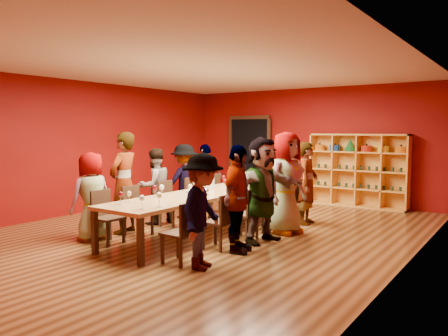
{
  "coord_description": "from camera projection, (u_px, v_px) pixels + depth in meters",
  "views": [
    {
      "loc": [
        4.85,
        -6.36,
        1.89
      ],
      "look_at": [
        -0.04,
        0.6,
        1.15
      ],
      "focal_mm": 35.0,
      "sensor_mm": 36.0,
      "label": 1
    }
  ],
  "objects": [
    {
      "name": "room_shell",
      "position": [
        207.0,
        151.0,
        8.0
      ],
      "size": [
        7.1,
        9.1,
        3.04
      ],
      "color": "#523115",
      "rests_on": "ground"
    },
    {
      "name": "tasting_table",
      "position": [
        207.0,
        195.0,
        8.07
      ],
      "size": [
        1.1,
        4.5,
        0.75
      ],
      "color": "#AE8348",
      "rests_on": "ground"
    },
    {
      "name": "doorway",
      "position": [
        250.0,
        157.0,
        12.68
      ],
      "size": [
        1.4,
        0.17,
        2.3
      ],
      "color": "black",
      "rests_on": "ground"
    },
    {
      "name": "shelving_unit",
      "position": [
        358.0,
        167.0,
        10.76
      ],
      "size": [
        2.4,
        0.4,
        1.8
      ],
      "color": "gold",
      "rests_on": "ground"
    },
    {
      "name": "chair_person_left_0",
      "position": [
        105.0,
        214.0,
        7.29
      ],
      "size": [
        0.42,
        0.42,
        0.89
      ],
      "color": "black",
      "rests_on": "ground"
    },
    {
      "name": "person_left_0",
      "position": [
        92.0,
        196.0,
        7.46
      ],
      "size": [
        0.49,
        0.79,
        1.52
      ],
      "primitive_type": "imported",
      "rotation": [
        0.0,
        0.0,
        -1.69
      ],
      "color": "#5E85C3",
      "rests_on": "ground"
    },
    {
      "name": "chair_person_left_1",
      "position": [
        135.0,
        208.0,
        7.84
      ],
      "size": [
        0.42,
        0.42,
        0.89
      ],
      "color": "black",
      "rests_on": "ground"
    },
    {
      "name": "person_left_1",
      "position": [
        124.0,
        183.0,
        7.96
      ],
      "size": [
        0.62,
        0.76,
        1.86
      ],
      "primitive_type": "imported",
      "rotation": [
        0.0,
        0.0,
        -1.37
      ],
      "color": "silver",
      "rests_on": "ground"
    },
    {
      "name": "chair_person_left_2",
      "position": [
        169.0,
        201.0,
        8.58
      ],
      "size": [
        0.42,
        0.42,
        0.89
      ],
      "color": "black",
      "rests_on": "ground"
    },
    {
      "name": "person_left_2",
      "position": [
        155.0,
        186.0,
        8.78
      ],
      "size": [
        0.57,
        0.82,
        1.52
      ],
      "primitive_type": "imported",
      "rotation": [
        0.0,
        0.0,
        -1.81
      ],
      "color": "pink",
      "rests_on": "ground"
    },
    {
      "name": "chair_person_left_3",
      "position": [
        195.0,
        196.0,
        9.24
      ],
      "size": [
        0.42,
        0.42,
        0.89
      ],
      "color": "black",
      "rests_on": "ground"
    },
    {
      "name": "person_left_3",
      "position": [
        184.0,
        181.0,
        9.38
      ],
      "size": [
        0.71,
        1.11,
        1.59
      ],
      "primitive_type": "imported",
      "rotation": [
        0.0,
        0.0,
        -1.87
      ],
      "color": "tan",
      "rests_on": "ground"
    },
    {
      "name": "chair_person_left_4",
      "position": [
        218.0,
        192.0,
        9.92
      ],
      "size": [
        0.42,
        0.42,
        0.89
      ],
      "color": "black",
      "rests_on": "ground"
    },
    {
      "name": "person_left_4",
      "position": [
        206.0,
        178.0,
        10.1
      ],
      "size": [
        0.6,
        0.99,
        1.57
      ],
      "primitive_type": "imported",
      "rotation": [
        0.0,
        0.0,
        -1.78
      ],
      "color": "#15173B",
      "rests_on": "ground"
    },
    {
      "name": "chair_person_right_0",
      "position": [
        184.0,
        229.0,
        6.14
      ],
      "size": [
        0.42,
        0.42,
        0.89
      ],
      "color": "black",
      "rests_on": "ground"
    },
    {
      "name": "person_right_0",
      "position": [
        203.0,
        211.0,
        5.92
      ],
      "size": [
        0.71,
        1.1,
        1.58
      ],
      "primitive_type": "imported",
      "rotation": [
        0.0,
        0.0,
        1.88
      ],
      "color": "#545459",
      "rests_on": "ground"
    },
    {
      "name": "chair_person_right_1",
      "position": [
        222.0,
        218.0,
        6.91
      ],
      "size": [
        0.42,
        0.42,
        0.89
      ],
      "color": "black",
      "rests_on": "ground"
    },
    {
      "name": "person_right_1",
      "position": [
        237.0,
        199.0,
        6.71
      ],
      "size": [
        0.69,
        1.06,
        1.67
      ],
      "primitive_type": "imported",
      "rotation": [
        0.0,
        0.0,
        1.85
      ],
      "color": "#5781B3",
      "rests_on": "ground"
    },
    {
      "name": "chair_person_right_2",
      "position": [
        248.0,
        211.0,
        7.53
      ],
      "size": [
        0.42,
        0.42,
        0.89
      ],
      "color": "black",
      "rests_on": "ground"
    },
    {
      "name": "person_right_2",
      "position": [
        263.0,
        190.0,
        7.33
      ],
      "size": [
        0.79,
        1.72,
        1.79
      ],
      "primitive_type": "imported",
      "rotation": [
        0.0,
        0.0,
        1.37
      ],
      "color": "#5379AB",
      "rests_on": "ground"
    },
    {
      "name": "chair_person_right_3",
      "position": [
        270.0,
        205.0,
        8.18
      ],
      "size": [
        0.42,
        0.42,
        0.89
      ],
      "color": "black",
      "rests_on": "ground"
    },
    {
      "name": "person_right_3",
      "position": [
        286.0,
        183.0,
        7.95
      ],
      "size": [
        0.66,
        0.99,
        1.86
      ],
      "primitive_type": "imported",
      "rotation": [
        0.0,
        0.0,
        1.37
      ],
      "color": "#D08B8E",
      "rests_on": "ground"
    },
    {
      "name": "chair_person_right_4",
      "position": [
        293.0,
        198.0,
        8.97
      ],
      "size": [
        0.42,
        0.42,
        0.89
      ],
      "color": "black",
      "rests_on": "ground"
    },
    {
      "name": "person_right_4",
      "position": [
        307.0,
        183.0,
        8.76
      ],
      "size": [
        0.55,
        0.67,
        1.65
      ],
      "primitive_type": "imported",
      "rotation": [
        0.0,
        0.0,
        1.76
      ],
      "color": "#545359",
      "rests_on": "ground"
    },
    {
      "name": "wine_glass_0",
      "position": [
        225.0,
        182.0,
        8.23
      ],
      "size": [
        0.09,
        0.09,
        0.22
      ],
      "color": "silver",
      "rests_on": "tasting_table"
    },
    {
      "name": "wine_glass_1",
      "position": [
        247.0,
        175.0,
        9.78
      ],
      "size": [
        0.07,
        0.07,
        0.18
      ],
      "color": "silver",
      "rests_on": "tasting_table"
    },
    {
      "name": "wine_glass_2",
      "position": [
        268.0,
        177.0,
        9.35
      ],
      "size": [
        0.08,
        0.08,
        0.2
      ],
      "color": "silver",
      "rests_on": "tasting_table"
    },
    {
      "name": "wine_glass_3",
      "position": [
        241.0,
        176.0,
        9.52
      ],
      "size": [
        0.08,
        0.08,
        0.2
      ],
      "color": "silver",
      "rests_on": "tasting_table"
    },
    {
      "name": "wine_glass_4",
      "position": [
        142.0,
        199.0,
        6.31
      ],
      "size": [
        0.08,
        0.08,
        0.21
      ],
      "color": "silver",
      "rests_on": "tasting_table"
    },
    {
      "name": "wine_glass_5",
      "position": [
        191.0,
        191.0,
        7.16
      ],
      "size": [
        0.08,
        0.08,
        0.21
      ],
      "color": "silver",
      "rests_on": "tasting_table"
    },
    {
      "name": "wine_glass_6",
      "position": [
        129.0,
        194.0,
        6.91
      ],
      "size": [
        0.07,
        0.07,
        0.18
      ],
      "color": "silver",
      "rests_on": "tasting_table"
    },
    {
      "name": "wine_glass_7",
      "position": [
        162.0,
        188.0,
        7.52
      ],
      "size": [
        0.08,
        0.08,
        0.21
      ],
      "color": "silver",
      "rests_on": "tasting_table"
    },
    {
      "name": "wine_glass_8",
      "position": [
        237.0,
        177.0,
        9.21
      ],
      "size": [
        0.09,
        0.09,
        0.22
      ],
      "color": "silver",
      "rests_on": "tasting_table"
    },
    {
      "name": "wine_glass_9",
      "position": [
        247.0,
        182.0,
        8.46
      ],
      "size": [
        0.08,
        0.08,
        0.19
      ],
      "color": "silver",
      "rests_on": "tasting_table"
    },
    {
      "name": "wine_glass_10",
      "position": [
        190.0,
        187.0,
        7.64
      ],
      "size": [
        0.08,
        0.08,
        0.2
      ],
      "color": "silver",
      "rests_on": "tasting_table"
    },
    {
      "name": "wine_glass_11",
      "position": [
        159.0,
        196.0,
        6.5
      ],
      "size": [
        0.09,
        0.09,
        0.22
      ],
      "color": "silver",
      "rests_on": "tasting_table"
    },
    {
      "name": "wine_glass_12",
      "position": [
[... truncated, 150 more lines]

